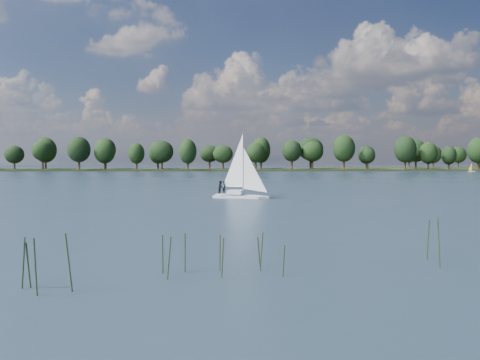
{
  "coord_description": "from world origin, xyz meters",
  "views": [
    {
      "loc": [
        5.98,
        -32.14,
        5.07
      ],
      "look_at": [
        6.35,
        33.64,
        2.5
      ],
      "focal_mm": 40.0,
      "sensor_mm": 36.0,
      "label": 1
    }
  ],
  "objects": [
    {
      "name": "dinghy_orange",
      "position": [
        102.37,
        186.34,
        0.92
      ],
      "size": [
        2.63,
        1.79,
        3.91
      ],
      "rotation": [
        0.0,
        0.0,
        -0.37
      ],
      "color": "silver",
      "rests_on": "ground"
    },
    {
      "name": "sailboat",
      "position": [
        6.09,
        37.29,
        2.49
      ],
      "size": [
        7.01,
        3.95,
        8.9
      ],
      "rotation": [
        0.0,
        0.0,
        -0.32
      ],
      "color": "white",
      "rests_on": "ground"
    },
    {
      "name": "far_shore",
      "position": [
        0.0,
        212.0,
        0.0
      ],
      "size": [
        660.0,
        40.0,
        1.5
      ],
      "primitive_type": "cube",
      "color": "black",
      "rests_on": "ground"
    },
    {
      "name": "reeds",
      "position": [
        -0.22,
        -9.71,
        0.89
      ],
      "size": [
        61.2,
        12.21,
        2.35
      ],
      "color": "#283316",
      "rests_on": "ground"
    },
    {
      "name": "ground",
      "position": [
        0.0,
        100.0,
        0.0
      ],
      "size": [
        700.0,
        700.0,
        0.0
      ],
      "primitive_type": "plane",
      "color": "#233342",
      "rests_on": "ground"
    },
    {
      "name": "treeline",
      "position": [
        -8.04,
        207.59,
        7.98
      ],
      "size": [
        562.26,
        73.4,
        17.99
      ],
      "color": "black",
      "rests_on": "ground"
    }
  ]
}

